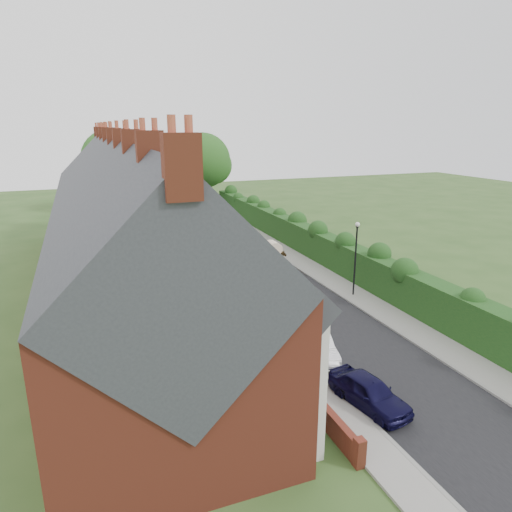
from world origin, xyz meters
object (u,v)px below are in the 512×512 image
(car_red, at_px, (208,245))
(horse, at_px, (283,264))
(car_green, at_px, (217,253))
(car_black, at_px, (167,209))
(lamppost, at_px, (356,250))
(car_grey, at_px, (175,216))
(horse_cart, at_px, (273,252))
(car_beige, at_px, (191,227))
(car_navy, at_px, (369,392))
(car_silver_a, at_px, (316,344))
(car_white, at_px, (250,277))
(car_silver_b, at_px, (274,298))

(car_red, distance_m, horse, 8.93)
(car_green, height_order, car_black, car_green)
(lamppost, xyz_separation_m, car_grey, (-6.40, 29.00, -2.63))
(car_red, height_order, horse_cart, horse_cart)
(car_green, bearing_deg, car_beige, 91.31)
(car_navy, height_order, horse, horse)
(car_silver_a, height_order, car_beige, car_beige)
(lamppost, xyz_separation_m, car_navy, (-6.40, -11.14, -2.64))
(car_white, height_order, horse, horse)
(car_silver_a, distance_m, car_green, 17.84)
(lamppost, distance_m, car_red, 15.79)
(horse_cart, bearing_deg, lamppost, -73.46)
(car_green, height_order, horse_cart, horse_cart)
(horse_cart, bearing_deg, car_grey, 100.77)
(lamppost, xyz_separation_m, car_silver_b, (-5.87, 0.03, -2.64))
(car_silver_a, xyz_separation_m, horse_cart, (3.94, 14.86, 0.58))
(car_grey, bearing_deg, lamppost, -70.38)
(car_red, bearing_deg, car_grey, 76.82)
(car_navy, height_order, car_silver_b, car_navy)
(car_white, relative_size, car_green, 1.00)
(car_beige, height_order, car_grey, car_beige)
(car_grey, xyz_separation_m, horse, (3.94, -22.82, 0.15))
(lamppost, height_order, car_black, lamppost)
(car_silver_b, bearing_deg, horse, 52.32)
(lamppost, bearing_deg, car_silver_b, 179.67)
(car_red, xyz_separation_m, car_beige, (0.39, 8.03, 0.01))
(car_grey, bearing_deg, car_green, -82.82)
(car_red, bearing_deg, horse_cart, -69.51)
(car_black, bearing_deg, car_red, -81.38)
(car_green, distance_m, car_beige, 10.96)
(car_beige, bearing_deg, car_black, 87.64)
(car_navy, distance_m, horse_cart, 19.83)
(car_green, bearing_deg, car_red, 93.34)
(car_silver_b, bearing_deg, car_green, 84.02)
(car_beige, bearing_deg, lamppost, -79.01)
(car_silver_a, relative_size, horse_cart, 1.31)
(car_red, distance_m, car_black, 20.40)
(horse, bearing_deg, car_red, -50.45)
(car_silver_a, xyz_separation_m, car_grey, (0.00, 35.57, 0.03))
(car_grey, bearing_deg, car_silver_a, -82.82)
(lamppost, distance_m, car_beige, 23.17)
(car_green, distance_m, horse, 6.44)
(car_silver_a, bearing_deg, lamppost, 56.53)
(car_silver_a, distance_m, car_red, 20.77)
(lamppost, distance_m, horse_cart, 8.89)
(car_silver_a, height_order, car_red, car_red)
(car_silver_a, height_order, car_green, car_green)
(car_red, bearing_deg, horse, -77.01)
(car_silver_b, height_order, car_black, car_black)
(lamppost, height_order, car_green, lamppost)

